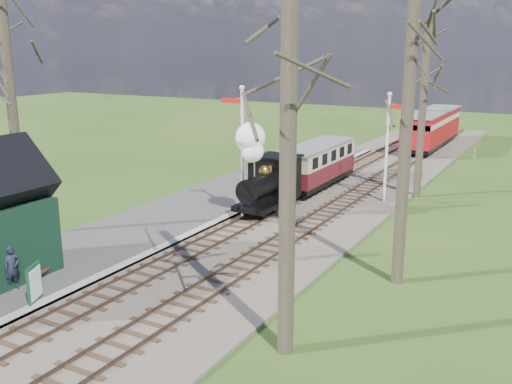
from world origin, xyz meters
TOP-DOWN VIEW (x-y plane):
  - distant_hills at (1.40, 64.38)m, footprint 114.40×48.00m
  - ballast_bed at (1.30, 22.00)m, footprint 8.00×60.00m
  - track_near at (0.00, 22.00)m, footprint 1.60×60.00m
  - track_far at (2.60, 22.00)m, footprint 1.60×60.00m
  - platform at (-3.50, 14.00)m, footprint 5.00×44.00m
  - coping_strip at (-1.20, 14.00)m, footprint 0.40×44.00m
  - semaphore_near at (-0.77, 16.00)m, footprint 1.22×0.24m
  - semaphore_far at (4.37, 22.00)m, footprint 1.22×0.24m
  - bare_trees at (1.33, 10.10)m, footprint 15.51×22.39m
  - fence_line at (0.30, 36.00)m, footprint 12.60×0.08m
  - locomotive at (-0.01, 17.07)m, footprint 1.77×4.14m
  - coach at (0.00, 23.13)m, footprint 2.07×7.10m
  - red_carriage_a at (2.60, 37.44)m, footprint 2.33×5.77m
  - red_carriage_b at (2.60, 42.94)m, footprint 2.33×5.77m
  - sign_board at (-1.44, 4.62)m, footprint 0.41×0.78m
  - bench at (-3.03, 6.23)m, footprint 0.83×1.46m
  - person at (-2.76, 4.87)m, footprint 0.42×0.59m

SIDE VIEW (x-z plane):
  - distant_hills at x=1.40m, z-range -27.22..-5.20m
  - ballast_bed at x=1.30m, z-range 0.00..0.10m
  - track_near at x=0.00m, z-range 0.02..0.17m
  - track_far at x=2.60m, z-range 0.02..0.17m
  - platform at x=-3.50m, z-range 0.00..0.20m
  - coping_strip at x=-1.20m, z-range 0.00..0.21m
  - fence_line at x=0.30m, z-range 0.05..1.05m
  - bench at x=-3.03m, z-range 0.17..0.97m
  - sign_board at x=-1.44m, z-range 0.20..1.39m
  - person at x=-2.76m, z-range 0.20..1.69m
  - coach at x=0.00m, z-range 0.41..2.59m
  - red_carriage_a at x=2.60m, z-range 0.44..2.89m
  - red_carriage_b at x=2.60m, z-range 0.44..2.89m
  - locomotive at x=-0.01m, z-range -0.17..4.27m
  - semaphore_far at x=4.37m, z-range 0.49..6.21m
  - semaphore_near at x=-0.77m, z-range 0.51..6.73m
  - bare_trees at x=1.33m, z-range -0.79..11.21m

